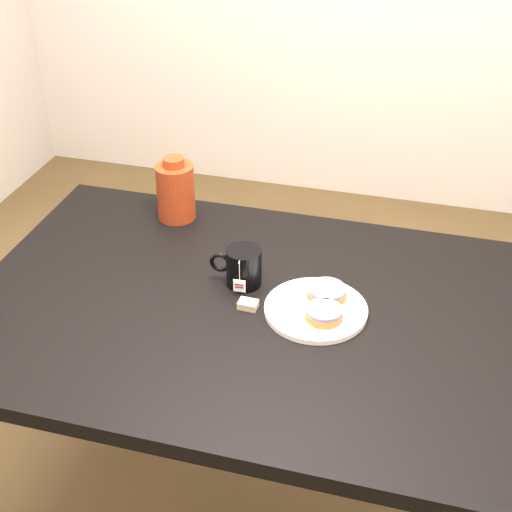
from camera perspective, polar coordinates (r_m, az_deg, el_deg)
name	(u,v)px	position (r m, az deg, el deg)	size (l,w,h in m)	color
ground_plane	(260,509)	(2.22, 0.34, -19.62)	(4.00, 4.00, 0.00)	brown
table	(261,334)	(1.73, 0.41, -6.28)	(1.40, 0.90, 0.75)	black
plate	(316,309)	(1.67, 4.81, -4.23)	(0.24, 0.24, 0.02)	white
bagel_back	(327,292)	(1.69, 5.67, -2.90)	(0.13, 0.13, 0.03)	brown
bagel_front	(324,313)	(1.63, 5.46, -4.59)	(0.11, 0.11, 0.03)	brown
mug	(243,267)	(1.73, -1.05, -0.86)	(0.13, 0.10, 0.10)	black
teabag_pouch	(248,305)	(1.67, -0.64, -3.91)	(0.04, 0.03, 0.02)	#C6B793
bagel_package	(176,191)	(2.00, -6.45, 5.22)	(0.12, 0.12, 0.18)	#5F1B0C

